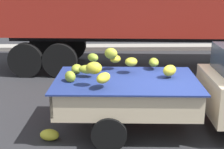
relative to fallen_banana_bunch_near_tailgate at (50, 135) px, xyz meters
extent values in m
plane|color=#28282B|center=(2.53, 0.09, -0.11)|extent=(220.00, 220.00, 0.00)
cube|color=gray|center=(2.53, 8.46, -0.03)|extent=(80.00, 0.80, 0.16)
cube|color=#CCB793|center=(1.49, 0.44, 0.47)|extent=(2.76, 1.84, 0.08)
cube|color=#CCB793|center=(1.52, 1.28, 0.73)|extent=(2.69, 0.15, 0.44)
cube|color=#CCB793|center=(1.45, -0.41, 0.73)|extent=(2.69, 0.15, 0.44)
cube|color=#CCB793|center=(2.81, 0.38, 0.73)|extent=(0.12, 1.74, 0.44)
cube|color=#CCB793|center=(0.17, 0.49, 0.73)|extent=(0.12, 1.74, 0.44)
cube|color=#B21914|center=(1.52, 1.31, 0.69)|extent=(2.58, 0.11, 0.07)
cube|color=navy|center=(1.49, 0.44, 0.96)|extent=(2.88, 1.97, 0.03)
ellipsoid|color=#93A32D|center=(2.13, 1.14, 1.13)|extent=(0.24, 0.37, 0.18)
ellipsoid|color=#8EA02D|center=(0.40, 0.32, 1.07)|extent=(0.29, 0.33, 0.22)
ellipsoid|color=#A3AC2F|center=(0.72, 0.59, 1.14)|extent=(0.39, 0.28, 0.17)
ellipsoid|color=#94A12C|center=(0.48, 0.86, 1.07)|extent=(0.26, 0.33, 0.19)
ellipsoid|color=#A6AD2F|center=(1.19, 1.05, 1.36)|extent=(0.34, 0.30, 0.24)
ellipsoid|color=gold|center=(2.35, 0.50, 1.13)|extent=(0.38, 0.37, 0.22)
ellipsoid|color=gold|center=(1.61, 0.84, 1.22)|extent=(0.37, 0.37, 0.18)
ellipsoid|color=olive|center=(0.82, 0.97, 1.29)|extent=(0.32, 0.35, 0.17)
ellipsoid|color=gold|center=(0.87, 0.00, 1.33)|extent=(0.32, 0.26, 0.23)
ellipsoid|color=gold|center=(1.04, -0.12, 1.17)|extent=(0.35, 0.42, 0.18)
ellipsoid|color=gold|center=(1.29, 1.16, 1.21)|extent=(0.30, 0.32, 0.16)
cylinder|color=black|center=(1.20, 1.29, 0.21)|extent=(0.65, 0.22, 0.64)
cylinder|color=black|center=(1.14, -0.39, 0.21)|extent=(0.65, 0.22, 0.64)
cube|color=black|center=(3.30, 5.21, 0.99)|extent=(11.05, 1.00, 0.30)
cylinder|color=black|center=(-0.23, 6.60, 0.43)|extent=(1.09, 0.36, 1.08)
cylinder|color=black|center=(-0.36, 4.20, 0.43)|extent=(1.09, 0.36, 1.08)
cylinder|color=black|center=(-1.30, 6.66, 0.43)|extent=(1.09, 0.36, 1.08)
cylinder|color=black|center=(-1.43, 4.26, 0.43)|extent=(1.09, 0.36, 1.08)
ellipsoid|color=gold|center=(0.00, 0.00, 0.00)|extent=(0.40, 0.29, 0.22)
camera|label=1|loc=(1.09, -5.61, 2.85)|focal=51.66mm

